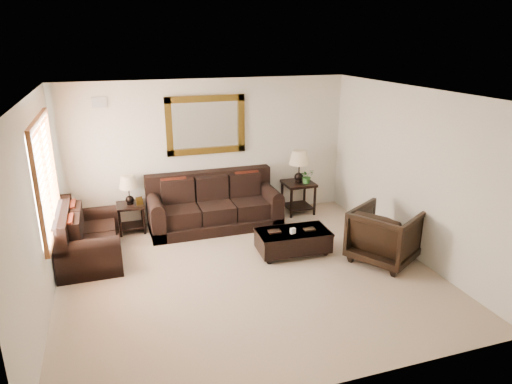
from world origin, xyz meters
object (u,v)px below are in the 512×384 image
object	(u,v)px
sofa	(214,207)
armchair	(385,233)
loveseat	(86,240)
end_table_right	(299,172)
coffee_table	(293,239)
end_table_left	(129,195)

from	to	relation	value
sofa	armchair	distance (m)	3.20
loveseat	end_table_right	distance (m)	4.19
end_table_right	armchair	bearing A→B (deg)	-79.22
coffee_table	armchair	size ratio (longest dim) A/B	1.26
armchair	loveseat	bearing A→B (deg)	40.00
loveseat	end_table_right	size ratio (longest dim) A/B	1.22
end_table_left	end_table_right	distance (m)	3.30
sofa	loveseat	world-z (taller)	sofa
loveseat	end_table_left	xyz separation A→B (m)	(0.76, 0.93, 0.37)
end_table_right	armchair	size ratio (longest dim) A/B	1.34
loveseat	coffee_table	xyz separation A→B (m)	(3.23, -0.84, -0.08)
loveseat	end_table_right	world-z (taller)	end_table_right
end_table_right	end_table_left	bearing A→B (deg)	179.13
sofa	coffee_table	xyz separation A→B (m)	(0.97, -1.58, -0.11)
sofa	coffee_table	distance (m)	1.86
end_table_left	armchair	xyz separation A→B (m)	(3.76, -2.46, -0.22)
end_table_left	armchair	distance (m)	4.49
sofa	loveseat	distance (m)	2.38
sofa	coffee_table	bearing A→B (deg)	-58.55
sofa	coffee_table	size ratio (longest dim) A/B	1.99
loveseat	end_table_left	world-z (taller)	end_table_left
loveseat	end_table_right	xyz separation A→B (m)	(4.06, 0.88, 0.52)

